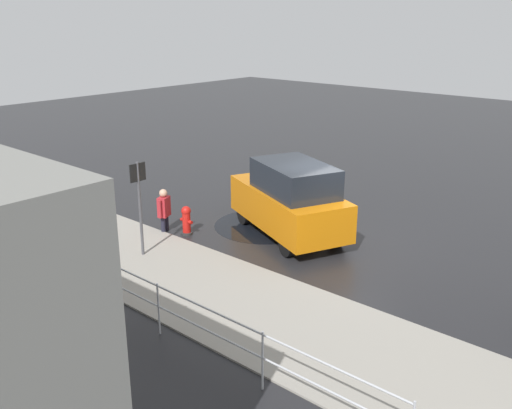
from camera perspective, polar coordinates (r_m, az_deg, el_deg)
name	(u,v)px	position (r m, az deg, el deg)	size (l,w,h in m)	color
ground_plane	(341,243)	(15.18, 8.46, -3.80)	(60.00, 60.00, 0.00)	black
kerb_strip	(230,299)	(12.16, -2.59, -9.41)	(24.00, 3.20, 0.04)	gray
moving_hatchback	(290,200)	(15.18, 3.43, 0.49)	(4.25, 3.10, 2.06)	orange
fire_hydrant	(186,220)	(15.58, -6.97, -1.58)	(0.42, 0.31, 0.80)	red
pedestrian	(164,208)	(15.76, -9.18, -0.35)	(0.36, 0.53, 1.22)	#B2262D
metal_railing	(206,322)	(9.93, -5.02, -11.63)	(7.66, 0.04, 1.05)	#B7BABF
sign_post	(139,195)	(13.97, -11.60, 0.90)	(0.07, 0.44, 2.40)	#4C4C51
puddle_patch	(265,225)	(16.23, 0.88, -2.09)	(2.88, 2.88, 0.01)	black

